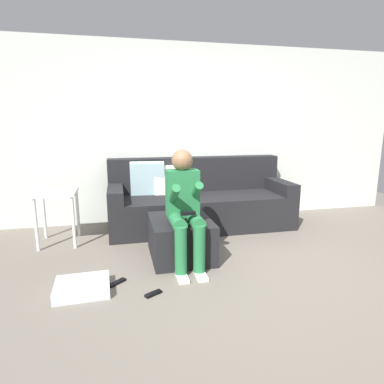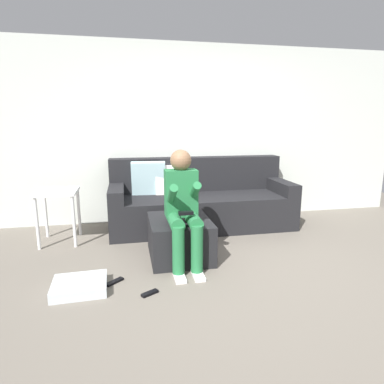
# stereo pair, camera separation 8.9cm
# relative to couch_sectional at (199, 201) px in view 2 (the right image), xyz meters

# --- Properties ---
(ground_plane) EXTENTS (8.00, 8.00, 0.00)m
(ground_plane) POSITION_rel_couch_sectional_xyz_m (0.17, -1.78, -0.34)
(ground_plane) COLOR #6B6359
(wall_back) EXTENTS (6.15, 0.10, 2.49)m
(wall_back) POSITION_rel_couch_sectional_xyz_m (0.17, 0.43, 0.90)
(wall_back) COLOR silver
(wall_back) RESTS_ON ground_plane
(couch_sectional) EXTENTS (2.44, 0.91, 0.93)m
(couch_sectional) POSITION_rel_couch_sectional_xyz_m (0.00, 0.00, 0.00)
(couch_sectional) COLOR black
(couch_sectional) RESTS_ON ground_plane
(ottoman) EXTENTS (0.63, 0.74, 0.42)m
(ottoman) POSITION_rel_couch_sectional_xyz_m (-0.45, -1.03, -0.14)
(ottoman) COLOR black
(ottoman) RESTS_ON ground_plane
(person_seated) EXTENTS (0.32, 0.63, 1.15)m
(person_seated) POSITION_rel_couch_sectional_xyz_m (-0.44, -1.24, 0.28)
(person_seated) COLOR #26723F
(person_seated) RESTS_ON ground_plane
(storage_bin) EXTENTS (0.46, 0.39, 0.09)m
(storage_bin) POSITION_rel_couch_sectional_xyz_m (-1.40, -1.59, -0.30)
(storage_bin) COLOR silver
(storage_bin) RESTS_ON ground_plane
(side_table) EXTENTS (0.45, 0.48, 0.63)m
(side_table) POSITION_rel_couch_sectional_xyz_m (-1.78, -0.31, 0.17)
(side_table) COLOR white
(side_table) RESTS_ON ground_plane
(remote_near_ottoman) EXTENTS (0.15, 0.12, 0.02)m
(remote_near_ottoman) POSITION_rel_couch_sectional_xyz_m (-0.82, -1.77, -0.33)
(remote_near_ottoman) COLOR black
(remote_near_ottoman) RESTS_ON ground_plane
(remote_by_storage_bin) EXTENTS (0.16, 0.15, 0.02)m
(remote_by_storage_bin) POSITION_rel_couch_sectional_xyz_m (-1.12, -1.50, -0.33)
(remote_by_storage_bin) COLOR black
(remote_by_storage_bin) RESTS_ON ground_plane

